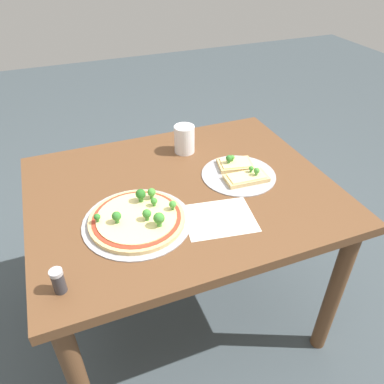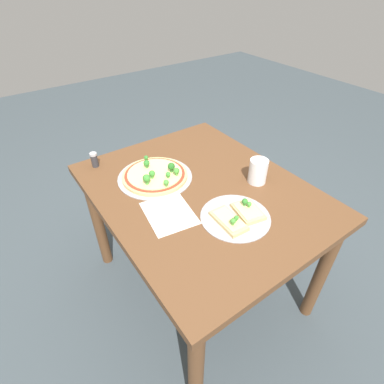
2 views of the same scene
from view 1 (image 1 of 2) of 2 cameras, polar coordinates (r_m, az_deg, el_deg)
name	(u,v)px [view 1 (image 1 of 2)]	position (r m, az deg, el deg)	size (l,w,h in m)	color
ground_plane	(184,309)	(1.85, -1.18, -17.43)	(8.00, 8.00, 0.00)	#3D474C
dining_table	(182,209)	(1.41, -1.48, -2.60)	(1.08, 0.86, 0.70)	brown
pizza_tray_whole	(138,219)	(1.21, -8.29, -4.02)	(0.35, 0.35, 0.07)	#A3A3A8
pizza_tray_slice	(240,172)	(1.43, 7.29, 3.04)	(0.28, 0.28, 0.06)	#A3A3A8
drinking_cup	(184,139)	(1.54, -1.17, 8.05)	(0.08, 0.08, 0.11)	white
condiment_shaker	(58,281)	(1.04, -19.70, -12.63)	(0.03, 0.03, 0.07)	#333338
paper_menu	(219,218)	(1.22, 4.16, -4.00)	(0.22, 0.18, 0.00)	silver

